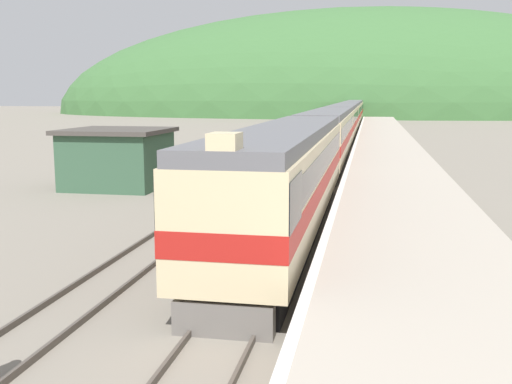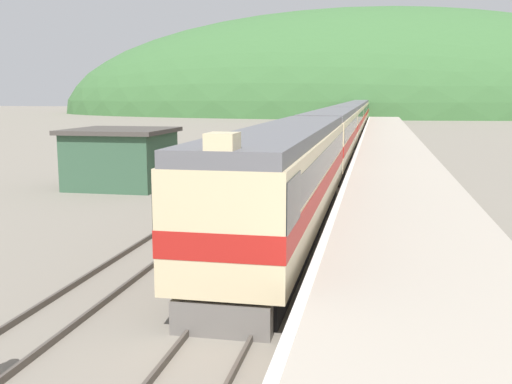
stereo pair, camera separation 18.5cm
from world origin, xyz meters
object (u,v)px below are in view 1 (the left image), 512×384
carriage_fourth (350,115)px  express_train_lead_car (286,176)px  carriage_second (328,136)px  carriage_third (343,122)px  carriage_fifth (354,110)px

carriage_fourth → express_train_lead_car: bearing=-90.0°
carriage_second → carriage_fourth: 46.88m
carriage_third → carriage_fourth: size_ratio=1.00×
express_train_lead_car → carriage_second: 22.71m
express_train_lead_car → carriage_second: express_train_lead_car is taller
carriage_second → carriage_fifth: same height
express_train_lead_car → carriage_fifth: size_ratio=0.91×
carriage_fourth → carriage_fifth: (0.00, 23.44, 0.00)m
carriage_fifth → carriage_second: bearing=-90.0°
carriage_second → carriage_fifth: (0.00, 70.32, 0.00)m
express_train_lead_car → carriage_second: bearing=90.0°
express_train_lead_car → carriage_third: express_train_lead_car is taller
carriage_third → carriage_fourth: 23.44m
express_train_lead_car → carriage_third: (0.00, 46.15, -0.01)m
carriage_fourth → carriage_fifth: 23.44m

